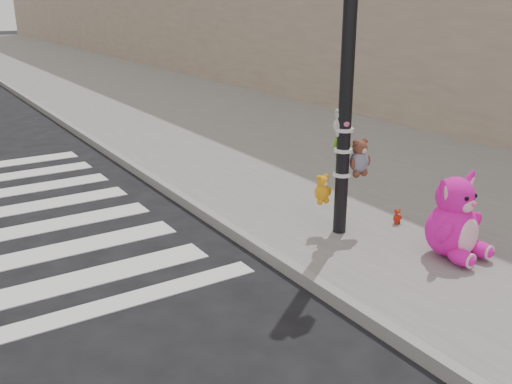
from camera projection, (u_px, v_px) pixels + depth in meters
sidewalk_near at (205, 114)px, 14.94m from camera, size 7.00×80.00×0.14m
curb_edge at (73, 129)px, 13.19m from camera, size 0.12×80.00×0.15m
signal_pole at (347, 103)px, 6.65m from camera, size 0.71×0.49×4.00m
pink_bunny at (455, 223)px, 6.34m from camera, size 0.69×0.75×0.98m
red_teddy at (397, 216)px, 7.36m from camera, size 0.15×0.12×0.20m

